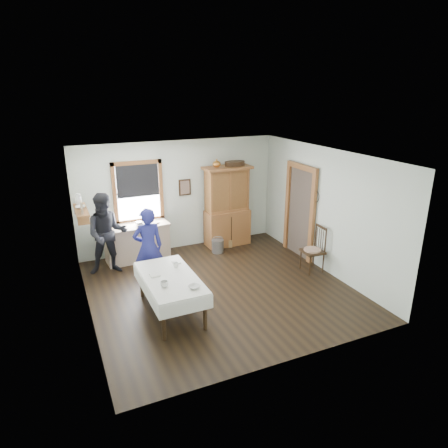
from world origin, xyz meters
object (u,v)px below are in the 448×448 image
(work_counter, at_px, (137,242))
(pail, at_px, (218,246))
(dining_table, at_px, (171,294))
(figure_dark, at_px, (107,237))
(china_hutch, at_px, (227,206))
(woman_blue, at_px, (148,250))
(spindle_chair, at_px, (313,249))
(wicker_basket, at_px, (226,243))

(work_counter, height_order, pail, work_counter)
(dining_table, distance_m, figure_dark, 2.32)
(dining_table, bearing_deg, china_hutch, 48.61)
(pail, bearing_deg, work_counter, 169.10)
(woman_blue, height_order, figure_dark, figure_dark)
(spindle_chair, bearing_deg, china_hutch, 118.35)
(china_hutch, height_order, figure_dark, china_hutch)
(dining_table, distance_m, woman_blue, 1.29)
(work_counter, relative_size, spindle_chair, 1.45)
(work_counter, distance_m, pail, 1.95)
(spindle_chair, height_order, figure_dark, figure_dark)
(wicker_basket, relative_size, woman_blue, 0.21)
(dining_table, bearing_deg, work_counter, 90.58)
(china_hutch, height_order, pail, china_hutch)
(work_counter, bearing_deg, pail, -15.07)
(china_hutch, relative_size, dining_table, 1.15)
(pail, distance_m, figure_dark, 2.70)
(china_hutch, distance_m, wicker_basket, 0.94)
(china_hutch, relative_size, spindle_chair, 1.97)
(spindle_chair, height_order, woman_blue, woman_blue)
(spindle_chair, bearing_deg, pail, 132.30)
(work_counter, xyz_separation_m, pail, (1.90, -0.37, -0.27))
(work_counter, distance_m, figure_dark, 0.93)
(wicker_basket, distance_m, figure_dark, 3.07)
(work_counter, bearing_deg, woman_blue, -96.40)
(work_counter, height_order, wicker_basket, work_counter)
(china_hutch, xyz_separation_m, wicker_basket, (-0.09, -0.13, -0.93))
(china_hutch, height_order, wicker_basket, china_hutch)
(china_hutch, height_order, spindle_chair, china_hutch)
(pail, bearing_deg, china_hutch, 42.53)
(dining_table, relative_size, pail, 5.51)
(china_hutch, xyz_separation_m, spindle_chair, (1.05, -2.23, -0.50))
(china_hutch, height_order, woman_blue, china_hutch)
(work_counter, bearing_deg, wicker_basket, -6.51)
(wicker_basket, bearing_deg, dining_table, -131.64)
(spindle_chair, distance_m, pail, 2.38)
(china_hutch, relative_size, wicker_basket, 6.50)
(figure_dark, bearing_deg, dining_table, -62.90)
(woman_blue, bearing_deg, work_counter, -91.62)
(china_hutch, xyz_separation_m, dining_table, (-2.31, -2.62, -0.67))
(china_hutch, xyz_separation_m, pail, (-0.44, -0.40, -0.86))
(woman_blue, bearing_deg, pail, -152.25)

